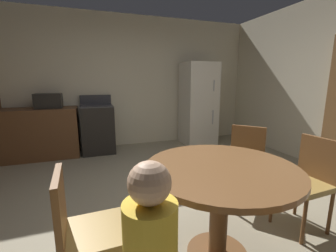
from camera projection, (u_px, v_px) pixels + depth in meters
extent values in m
plane|color=gray|center=(167.00, 213.00, 2.40)|extent=(14.00, 14.00, 0.00)
cube|color=beige|center=(123.00, 82.00, 4.78)|extent=(5.91, 0.12, 2.70)
cube|color=brown|center=(27.00, 134.00, 4.01)|extent=(1.72, 0.60, 0.90)
cube|color=black|center=(98.00, 129.00, 4.40)|extent=(0.60, 0.60, 0.90)
cube|color=#38383D|center=(96.00, 106.00, 4.31)|extent=(0.60, 0.60, 0.02)
cube|color=#38383D|center=(96.00, 99.00, 4.55)|extent=(0.60, 0.04, 0.18)
cube|color=silver|center=(198.00, 104.00, 4.96)|extent=(0.68, 0.66, 1.76)
cylinder|color=#B2B2B7|center=(214.00, 86.00, 4.62)|extent=(0.02, 0.02, 0.22)
cylinder|color=#B2B2B7|center=(213.00, 117.00, 4.75)|extent=(0.02, 0.02, 0.30)
cube|color=black|center=(49.00, 101.00, 4.03)|extent=(0.44, 0.32, 0.26)
cylinder|color=brown|center=(219.00, 215.00, 1.76)|extent=(0.14, 0.14, 0.72)
cylinder|color=brown|center=(221.00, 169.00, 1.68)|extent=(1.15, 1.15, 0.04)
cylinder|color=brown|center=(119.00, 241.00, 1.67)|extent=(0.03, 0.03, 0.43)
cube|color=#A37F3D|center=(95.00, 233.00, 1.41)|extent=(0.42, 0.42, 0.05)
cube|color=brown|center=(60.00, 208.00, 1.30)|extent=(0.05, 0.38, 0.42)
cylinder|color=brown|center=(255.00, 195.00, 2.34)|extent=(0.03, 0.03, 0.43)
cylinder|color=brown|center=(223.00, 188.00, 2.51)|extent=(0.03, 0.03, 0.43)
cylinder|color=brown|center=(260.00, 183.00, 2.63)|extent=(0.03, 0.03, 0.43)
cylinder|color=brown|center=(231.00, 177.00, 2.80)|extent=(0.03, 0.03, 0.43)
cube|color=#A37F3D|center=(243.00, 166.00, 2.52)|extent=(0.56, 0.56, 0.05)
cube|color=brown|center=(248.00, 144.00, 2.64)|extent=(0.28, 0.31, 0.42)
cylinder|color=brown|center=(304.00, 221.00, 1.91)|extent=(0.03, 0.03, 0.43)
cylinder|color=brown|center=(272.00, 202.00, 2.22)|extent=(0.03, 0.03, 0.43)
cylinder|color=brown|center=(330.00, 213.00, 2.04)|extent=(0.03, 0.03, 0.43)
cylinder|color=brown|center=(297.00, 195.00, 2.34)|extent=(0.03, 0.03, 0.43)
cube|color=#A37F3D|center=(303.00, 184.00, 2.08)|extent=(0.42, 0.42, 0.05)
cube|color=brown|center=(319.00, 160.00, 2.11)|extent=(0.06, 0.38, 0.42)
cylinder|color=gold|center=(151.00, 251.00, 0.91)|extent=(0.31, 0.31, 0.42)
sphere|color=#D6A884|center=(149.00, 183.00, 0.85)|extent=(0.17, 0.17, 0.17)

